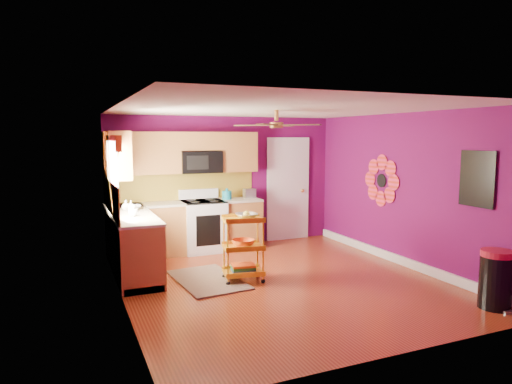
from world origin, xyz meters
name	(u,v)px	position (x,y,z in m)	size (l,w,h in m)	color
ground	(281,281)	(0.00, 0.00, 0.00)	(5.00, 5.00, 0.00)	maroon
room_envelope	(284,170)	(0.03, 0.00, 1.63)	(4.54, 5.04, 2.52)	#620B50
lower_cabinets	(164,235)	(-1.35, 1.82, 0.43)	(2.81, 2.31, 0.94)	brown
electric_range	(203,225)	(-0.55, 2.17, 0.48)	(0.76, 0.66, 1.13)	white
upper_cabinetry	(164,155)	(-1.24, 2.17, 1.80)	(2.80, 2.30, 1.26)	brown
left_window	(113,163)	(-2.22, 1.05, 1.74)	(0.08, 1.35, 1.08)	white
panel_door	(288,190)	(1.35, 2.47, 1.02)	(0.95, 0.11, 2.15)	white
right_wall_art	(420,180)	(2.23, -0.34, 1.44)	(0.04, 2.74, 1.04)	black
ceiling_fan	(276,124)	(0.00, 0.20, 2.29)	(1.01, 1.01, 0.26)	#BF8C3F
shag_rug	(208,280)	(-1.00, 0.44, 0.01)	(0.85, 1.39, 0.02)	black
rolling_cart	(244,245)	(-0.50, 0.23, 0.54)	(0.64, 0.51, 1.04)	gold
trash_can	(496,279)	(1.96, -1.99, 0.36)	(0.41, 0.43, 0.73)	black
teal_kettle	(227,195)	(-0.06, 2.21, 1.02)	(0.18, 0.18, 0.21)	teal
toaster	(249,193)	(0.40, 2.23, 1.03)	(0.22, 0.15, 0.18)	beige
soap_bottle_a	(131,206)	(-1.95, 1.35, 1.04)	(0.09, 0.09, 0.20)	#EA3F72
soap_bottle_b	(126,205)	(-1.99, 1.60, 1.02)	(0.13, 0.13, 0.17)	white
counter_dish	(132,208)	(-1.89, 1.64, 0.98)	(0.29, 0.29, 0.07)	white
counter_cup	(133,213)	(-1.96, 1.00, 0.99)	(0.13, 0.13, 0.10)	white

